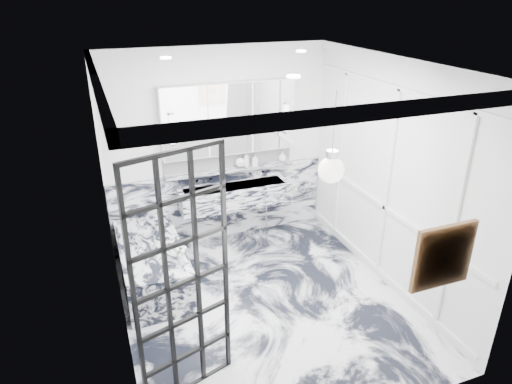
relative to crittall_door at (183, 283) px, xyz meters
name	(u,v)px	position (x,y,z in m)	size (l,w,h in m)	color
floor	(265,303)	(1.12, 0.91, -1.17)	(3.60, 3.60, 0.00)	silver
ceiling	(267,64)	(1.12, 0.91, 1.63)	(3.60, 3.60, 0.00)	white
wall_back	(218,147)	(1.12, 2.71, 0.23)	(3.60, 3.60, 0.00)	white
wall_front	(356,292)	(1.12, -0.89, 0.23)	(3.60, 3.60, 0.00)	white
wall_left	(112,222)	(-0.48, 0.91, 0.23)	(3.60, 3.60, 0.00)	white
wall_right	(390,177)	(2.72, 0.91, 0.23)	(3.60, 3.60, 0.00)	white
marble_clad_back	(221,204)	(1.12, 2.69, -0.65)	(3.18, 0.05, 1.05)	silver
marble_clad_left	(114,227)	(-0.46, 0.91, 0.17)	(0.02, 3.56, 2.68)	silver
panel_molding	(388,185)	(2.70, 0.91, 0.13)	(0.03, 3.40, 2.30)	white
soap_bottle_a	(246,159)	(1.51, 2.62, 0.03)	(0.09, 0.09, 0.23)	#8C5919
soap_bottle_b	(255,160)	(1.64, 2.62, 0.01)	(0.08, 0.08, 0.18)	#4C4C51
soap_bottle_c	(282,157)	(2.08, 2.62, 0.00)	(0.13, 0.13, 0.16)	silver
face_pot	(240,162)	(1.41, 2.62, -0.01)	(0.14, 0.14, 0.14)	white
amber_bottle	(241,164)	(1.43, 2.62, -0.03)	(0.04, 0.04, 0.10)	#8C5919
flower_vase	(181,259)	(0.21, 1.26, -0.56)	(0.07, 0.07, 0.12)	silver
crittall_door	(183,283)	(0.00, 0.00, 0.00)	(0.88, 0.04, 2.35)	black
artwork	(443,256)	(1.95, -0.85, 0.33)	(0.46, 0.04, 0.46)	orange
pendant_light	(331,170)	(1.26, -0.18, 0.92)	(0.22, 0.22, 0.22)	white
trough_sink	(235,196)	(1.27, 2.47, -0.44)	(1.60, 0.45, 0.30)	silver
ledge	(231,170)	(1.27, 2.63, -0.10)	(1.90, 0.14, 0.04)	silver
subway_tile	(229,159)	(1.27, 2.70, 0.03)	(1.90, 0.03, 0.23)	white
mirror_cabinet	(229,119)	(1.27, 2.64, 0.65)	(1.90, 0.16, 1.00)	white
sconce_left	(171,129)	(0.45, 2.54, 0.61)	(0.07, 0.07, 0.40)	white
sconce_right	(286,118)	(2.09, 2.54, 0.61)	(0.07, 0.07, 0.40)	white
bathtub	(152,264)	(-0.05, 1.81, -0.90)	(0.75, 1.65, 0.55)	silver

